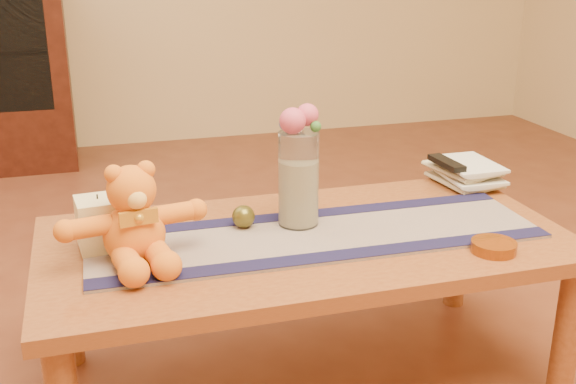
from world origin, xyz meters
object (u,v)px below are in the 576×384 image
object	(u,v)px
bronze_ball	(243,217)
book_bottom	(443,184)
teddy_bear	(133,215)
amber_dish	(494,247)
pillar_candle	(100,223)
tv_remote	(447,163)
glass_vase	(299,179)

from	to	relation	value
bronze_ball	book_bottom	size ratio (longest dim) A/B	0.28
teddy_bear	amber_dish	bearing A→B (deg)	-22.37
amber_dish	teddy_bear	bearing A→B (deg)	167.26
bronze_ball	amber_dish	world-z (taller)	bronze_ball
pillar_candle	bronze_ball	size ratio (longest dim) A/B	2.09
pillar_candle	tv_remote	world-z (taller)	pillar_candle
amber_dish	tv_remote	bearing A→B (deg)	75.75
tv_remote	pillar_candle	bearing A→B (deg)	-173.39
pillar_candle	glass_vase	xyz separation A→B (m)	(0.53, 0.01, 0.06)
pillar_candle	book_bottom	xyz separation A→B (m)	(1.07, 0.19, -0.06)
tv_remote	teddy_bear	bearing A→B (deg)	-167.36
glass_vase	amber_dish	world-z (taller)	glass_vase
teddy_bear	tv_remote	distance (m)	1.04
glass_vase	amber_dish	xyz separation A→B (m)	(0.42, -0.30, -0.12)
glass_vase	tv_remote	distance (m)	0.58
glass_vase	bronze_ball	xyz separation A→B (m)	(-0.15, 0.02, -0.10)
amber_dish	bronze_ball	bearing A→B (deg)	150.80
pillar_candle	tv_remote	size ratio (longest dim) A/B	0.82
teddy_bear	bronze_ball	world-z (taller)	teddy_bear
bronze_ball	amber_dish	size ratio (longest dim) A/B	0.55
book_bottom	amber_dish	distance (m)	0.50
bronze_ball	tv_remote	world-z (taller)	tv_remote
bronze_ball	tv_remote	bearing A→B (deg)	12.75
bronze_ball	book_bottom	world-z (taller)	bronze_ball
book_bottom	tv_remote	bearing A→B (deg)	-93.00
glass_vase	pillar_candle	bearing A→B (deg)	-179.02
teddy_bear	tv_remote	size ratio (longest dim) A/B	2.15
tv_remote	amber_dish	distance (m)	0.50
tv_remote	amber_dish	world-z (taller)	tv_remote
glass_vase	bronze_ball	distance (m)	0.18
pillar_candle	tv_remote	distance (m)	1.09
teddy_bear	amber_dish	size ratio (longest dim) A/B	3.00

